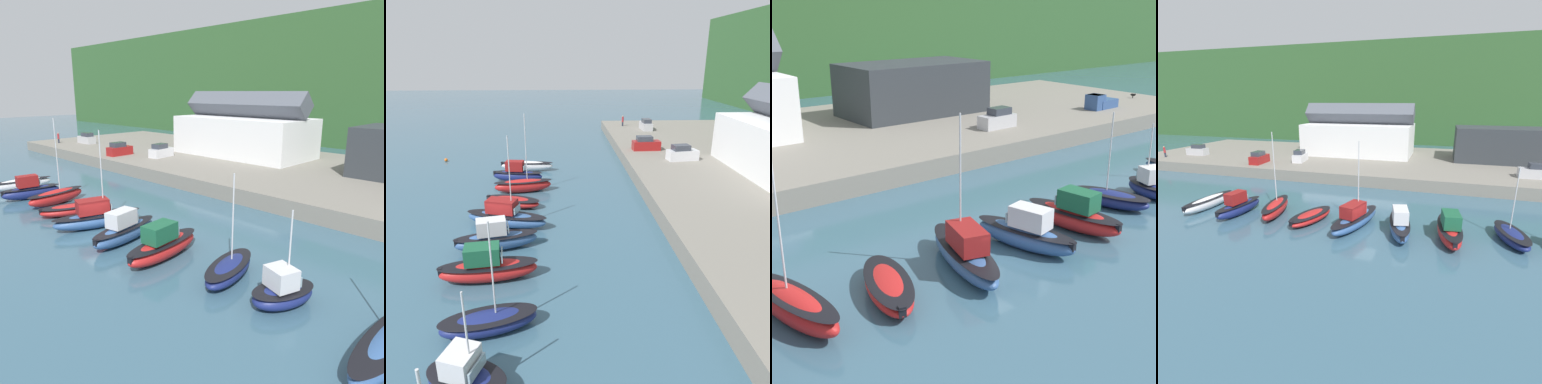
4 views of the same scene
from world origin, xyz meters
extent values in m
plane|color=#385B70|center=(0.00, 0.00, 0.00)|extent=(320.00, 320.00, 0.00)
ellipsoid|color=silver|center=(-19.62, 1.12, 0.71)|extent=(2.11, 7.45, 1.42)
ellipsoid|color=black|center=(-19.62, 1.12, 1.21)|extent=(2.19, 7.60, 0.12)
cube|color=black|center=(-19.89, -2.36, 1.00)|extent=(0.38, 0.31, 0.56)
ellipsoid|color=navy|center=(-14.76, 0.36, 0.74)|extent=(2.57, 6.59, 1.48)
ellipsoid|color=black|center=(-14.76, 0.36, 1.26)|extent=(2.66, 6.73, 0.12)
cube|color=maroon|center=(-14.80, 0.04, 2.11)|extent=(1.57, 2.40, 1.27)
cube|color=#8CA5B2|center=(-14.63, 1.30, 1.92)|extent=(1.14, 0.26, 0.63)
cube|color=black|center=(-15.18, -2.66, 1.04)|extent=(0.40, 0.33, 0.56)
ellipsoid|color=red|center=(-10.64, 1.43, 0.80)|extent=(2.92, 6.89, 1.59)
ellipsoid|color=black|center=(-10.64, 1.43, 1.35)|extent=(3.01, 7.03, 0.12)
cylinder|color=silver|center=(-10.73, 1.92, 5.45)|extent=(0.10, 0.10, 7.73)
ellipsoid|color=red|center=(-5.99, 0.69, 0.54)|extent=(3.94, 6.41, 1.07)
ellipsoid|color=black|center=(-5.99, 0.69, 0.91)|extent=(4.06, 6.55, 0.12)
cube|color=black|center=(-6.88, -2.04, 0.75)|extent=(0.43, 0.38, 0.56)
ellipsoid|color=#33568E|center=(-0.99, 0.70, 0.71)|extent=(4.16, 8.14, 1.42)
ellipsoid|color=black|center=(-0.99, 0.70, 1.21)|extent=(4.28, 8.32, 0.12)
cube|color=maroon|center=(-1.10, 0.32, 2.05)|extent=(2.24, 3.08, 1.26)
cube|color=#8CA5B2|center=(-0.68, 1.79, 1.86)|extent=(1.36, 0.48, 0.63)
cylinder|color=silver|center=(-0.83, 1.27, 5.11)|extent=(0.10, 0.10, 7.37)
ellipsoid|color=#33568E|center=(3.57, 0.46, 0.74)|extent=(3.28, 7.05, 1.49)
ellipsoid|color=black|center=(3.57, 0.46, 1.26)|extent=(3.38, 7.20, 0.12)
cube|color=silver|center=(3.65, 0.13, 2.12)|extent=(1.87, 2.63, 1.27)
cube|color=#8CA5B2|center=(3.35, 1.44, 1.93)|extent=(1.24, 0.37, 0.64)
cube|color=black|center=(4.27, -2.70, 1.04)|extent=(0.41, 0.35, 0.56)
ellipsoid|color=red|center=(8.21, 0.62, 0.75)|extent=(2.89, 7.19, 1.50)
ellipsoid|color=black|center=(8.21, 0.62, 1.27)|extent=(2.99, 7.34, 0.12)
cube|color=#195638|center=(8.25, 0.27, 2.14)|extent=(1.81, 2.62, 1.27)
cube|color=#8CA5B2|center=(8.07, 1.63, 1.95)|extent=(1.35, 0.27, 0.64)
cube|color=black|center=(8.64, -2.68, 1.05)|extent=(0.39, 0.32, 0.56)
ellipsoid|color=navy|center=(13.68, 1.59, 0.61)|extent=(3.40, 5.98, 1.21)
ellipsoid|color=black|center=(13.68, 1.59, 1.03)|extent=(3.51, 6.11, 0.12)
cylinder|color=silver|center=(13.58, 2.00, 4.13)|extent=(0.10, 0.10, 5.84)
ellipsoid|color=navy|center=(17.96, 1.27, 0.61)|extent=(3.34, 4.52, 1.21)
ellipsoid|color=black|center=(17.96, 1.27, 1.03)|extent=(3.45, 4.63, 0.12)
cube|color=silver|center=(17.89, 1.08, 1.81)|extent=(1.99, 1.86, 1.20)
cube|color=#8CA5B2|center=(18.17, 1.89, 1.63)|extent=(1.42, 0.56, 0.60)
cylinder|color=silver|center=(18.05, 1.56, 3.48)|extent=(0.10, 0.10, 4.54)
cube|color=silver|center=(-17.97, 22.92, 2.46)|extent=(2.38, 4.41, 1.40)
cube|color=#333842|center=(-17.93, 22.60, 3.54)|extent=(1.84, 2.50, 0.76)
cube|color=maroon|center=(-24.19, 19.20, 2.46)|extent=(1.96, 4.26, 1.40)
cube|color=#333842|center=(-24.18, 18.88, 3.54)|extent=(1.62, 2.37, 0.76)
cube|color=#B7B7BC|center=(-41.32, 22.92, 2.46)|extent=(4.25, 1.93, 1.40)
cube|color=#333842|center=(-41.00, 22.93, 3.54)|extent=(2.36, 1.60, 0.76)
cylinder|color=#232838|center=(-45.64, 19.00, 2.18)|extent=(0.32, 0.32, 0.85)
cylinder|color=maroon|center=(-45.64, 19.00, 3.13)|extent=(0.40, 0.40, 1.05)
sphere|color=tan|center=(-45.64, 19.00, 3.78)|extent=(0.24, 0.24, 0.24)
sphere|color=orange|center=(-25.28, -11.84, 0.25)|extent=(0.51, 0.51, 0.51)
camera|label=1|loc=(27.85, -16.12, 12.02)|focal=35.00mm
camera|label=2|loc=(31.97, 5.94, 15.28)|focal=35.00mm
camera|label=3|loc=(-18.08, -20.63, 14.07)|focal=50.00mm
camera|label=4|loc=(6.82, -26.74, 12.56)|focal=28.00mm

